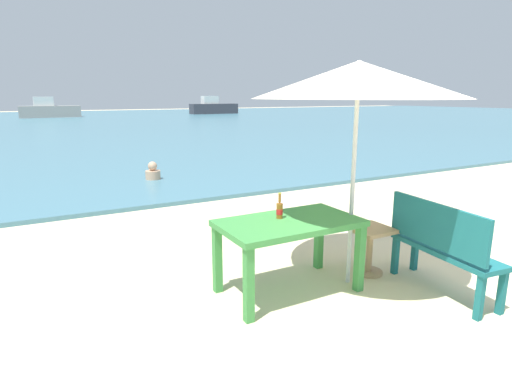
% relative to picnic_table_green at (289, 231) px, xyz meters
% --- Properties ---
extents(ground_plane, '(120.00, 120.00, 0.00)m').
position_rel_picnic_table_green_xyz_m(ground_plane, '(1.30, -1.13, -0.65)').
color(ground_plane, beige).
extents(sea_water, '(120.00, 50.00, 0.08)m').
position_rel_picnic_table_green_xyz_m(sea_water, '(1.30, 28.87, -0.61)').
color(sea_water, teal).
rests_on(sea_water, ground_plane).
extents(picnic_table_green, '(1.40, 0.80, 0.76)m').
position_rel_picnic_table_green_xyz_m(picnic_table_green, '(0.00, 0.00, 0.00)').
color(picnic_table_green, '#3D8C42').
rests_on(picnic_table_green, ground_plane).
extents(beer_bottle_amber, '(0.07, 0.07, 0.26)m').
position_rel_picnic_table_green_xyz_m(beer_bottle_amber, '(-0.05, 0.11, 0.20)').
color(beer_bottle_amber, brown).
rests_on(beer_bottle_amber, picnic_table_green).
extents(patio_umbrella, '(2.10, 2.10, 2.30)m').
position_rel_picnic_table_green_xyz_m(patio_umbrella, '(0.68, -0.13, 1.47)').
color(patio_umbrella, silver).
rests_on(patio_umbrella, ground_plane).
extents(side_table_wood, '(0.44, 0.44, 0.54)m').
position_rel_picnic_table_green_xyz_m(side_table_wood, '(1.04, -0.07, -0.30)').
color(side_table_wood, tan).
rests_on(side_table_wood, ground_plane).
extents(bench_teal_center, '(0.49, 1.23, 0.95)m').
position_rel_picnic_table_green_xyz_m(bench_teal_center, '(1.30, -0.77, -0.11)').
color(bench_teal_center, '#196066').
rests_on(bench_teal_center, ground_plane).
extents(swimmer_person, '(0.34, 0.34, 0.41)m').
position_rel_picnic_table_green_xyz_m(swimmer_person, '(0.30, 6.17, -0.41)').
color(swimmer_person, tan).
rests_on(swimmer_person, sea_water).
extents(boat_barge, '(5.00, 1.36, 1.82)m').
position_rel_picnic_table_green_xyz_m(boat_barge, '(15.57, 38.19, 0.08)').
color(boat_barge, '#38383F').
rests_on(boat_barge, sea_water).
extents(boat_cargo_ship, '(4.88, 1.33, 1.77)m').
position_rel_picnic_table_green_xyz_m(boat_cargo_ship, '(0.01, 38.04, 0.07)').
color(boat_cargo_ship, gray).
rests_on(boat_cargo_ship, sea_water).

